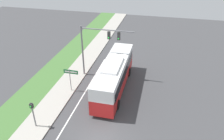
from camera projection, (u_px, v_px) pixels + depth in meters
ground_plane at (99, 139)px, 18.99m from camera, size 80.00×80.00×0.00m
sidewalk at (35, 127)px, 20.22m from camera, size 2.80×80.00×0.12m
grass_verge at (5, 121)px, 20.87m from camera, size 3.60×80.00×0.10m
lane_divider_near at (61, 132)px, 19.72m from camera, size 0.14×30.00×0.01m
bus at (114, 74)px, 24.70m from camera, size 2.58×11.13×3.72m
signal_gantry at (97, 42)px, 25.88m from camera, size 6.43×0.41×6.57m
pedestrian_signal at (33, 111)px, 19.37m from camera, size 0.28×0.34×2.70m
street_sign at (71, 75)px, 24.29m from camera, size 1.68×0.08×2.85m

